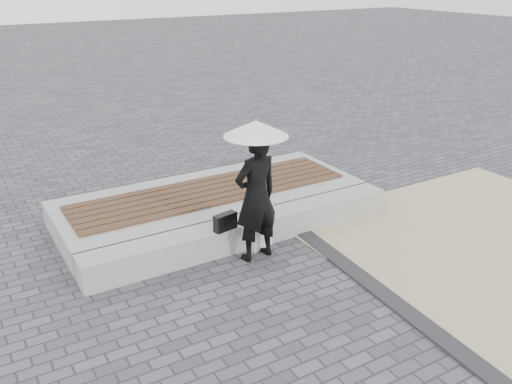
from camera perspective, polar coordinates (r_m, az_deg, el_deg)
ground at (r=7.09m, az=5.75°, el=-10.39°), size 80.00×80.00×0.00m
terrazzo_zone at (r=8.91m, az=24.67°, el=-5.21°), size 5.00×5.00×0.02m
edging_band at (r=7.19m, az=13.06°, el=-10.25°), size 0.61×5.20×0.04m
seating_ledge at (r=8.16m, az=-0.86°, el=-4.03°), size 5.00×0.45×0.40m
timber_platform at (r=9.12m, az=-4.65°, el=-1.14°), size 5.00×2.00×0.40m
timber_decking at (r=9.03m, az=-4.69°, el=0.14°), size 4.60×1.20×0.04m
woman at (r=7.45m, az=0.00°, el=-0.47°), size 0.73×0.52×1.87m
parasol at (r=7.13m, az=0.00°, el=6.67°), size 0.86×0.86×1.10m
handbag at (r=7.69m, az=-3.23°, el=-3.12°), size 0.36×0.19×0.24m
canvas_tote at (r=8.03m, az=0.35°, el=-4.41°), size 0.43×0.27×0.42m
magazine at (r=7.89m, az=0.54°, el=-3.16°), size 0.36×0.32×0.01m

